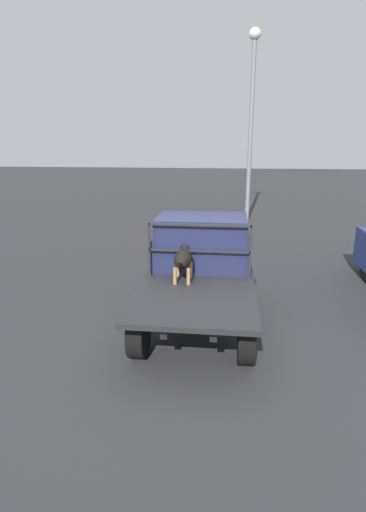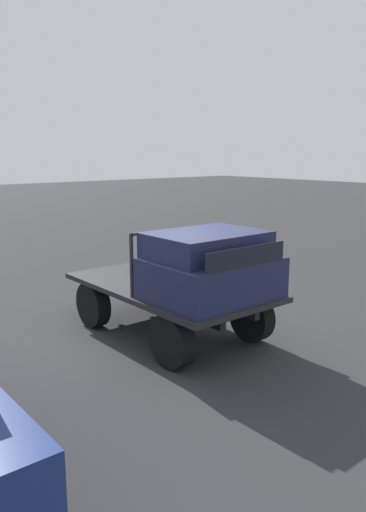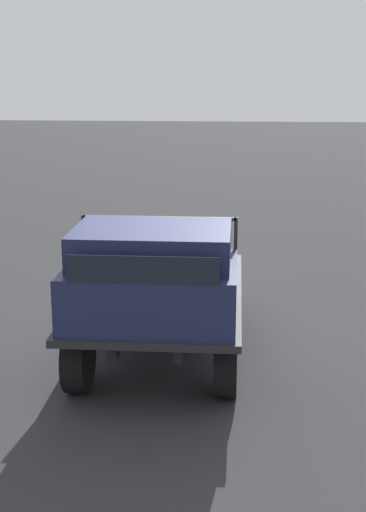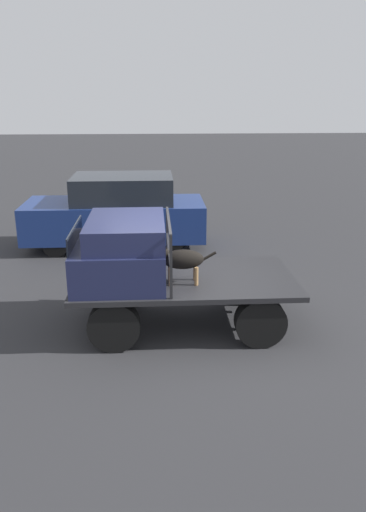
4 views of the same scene
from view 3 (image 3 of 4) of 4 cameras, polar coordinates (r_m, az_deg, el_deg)
ground_plane at (r=8.81m, az=-1.66°, el=-7.84°), size 80.00×80.00×0.00m
flatbed_truck at (r=8.60m, az=-1.69°, el=-4.24°), size 3.47×1.90×0.83m
truck_cab at (r=7.48m, az=-2.52°, el=-1.63°), size 1.38×1.78×0.96m
truck_headboard at (r=8.13m, az=-1.92°, el=0.94°), size 0.04×1.78×0.94m
dog at (r=8.30m, az=-0.03°, el=-0.42°), size 1.02×0.30×0.65m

